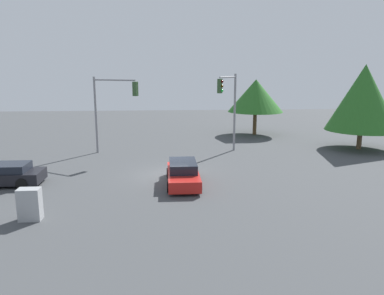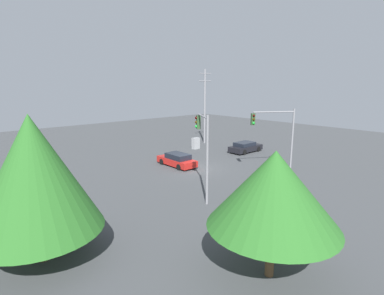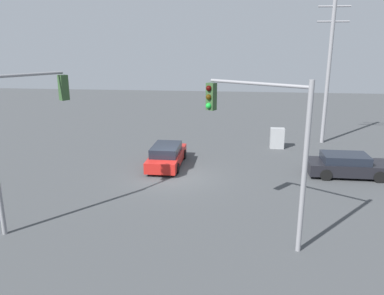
{
  "view_description": "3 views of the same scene",
  "coord_description": "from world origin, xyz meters",
  "px_view_note": "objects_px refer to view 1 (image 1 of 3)",
  "views": [
    {
      "loc": [
        -0.23,
        -23.06,
        6.59
      ],
      "look_at": [
        1.51,
        0.74,
        1.66
      ],
      "focal_mm": 35.0,
      "sensor_mm": 36.0,
      "label": 1
    },
    {
      "loc": [
        19.59,
        21.66,
        8.36
      ],
      "look_at": [
        0.53,
        0.19,
        2.24
      ],
      "focal_mm": 28.0,
      "sensor_mm": 36.0,
      "label": 2
    },
    {
      "loc": [
        -3.39,
        19.71,
        7.2
      ],
      "look_at": [
        -0.99,
        -0.04,
        1.71
      ],
      "focal_mm": 35.0,
      "sensor_mm": 36.0,
      "label": 3
    }
  ],
  "objects_px": {
    "traffic_signal_main": "(111,102)",
    "sedan_red": "(183,174)",
    "traffic_signal_cross": "(229,100)",
    "electrical_cabinet": "(30,204)",
    "sedan_dark": "(4,175)"
  },
  "relations": [
    {
      "from": "traffic_signal_main",
      "to": "sedan_red",
      "type": "bearing_deg",
      "value": -26.34
    },
    {
      "from": "sedan_dark",
      "to": "traffic_signal_main",
      "type": "bearing_deg",
      "value": -34.76
    },
    {
      "from": "electrical_cabinet",
      "to": "sedan_dark",
      "type": "bearing_deg",
      "value": 121.51
    },
    {
      "from": "traffic_signal_main",
      "to": "electrical_cabinet",
      "type": "distance_m",
      "value": 13.79
    },
    {
      "from": "electrical_cabinet",
      "to": "traffic_signal_main",
      "type": "bearing_deg",
      "value": 81.56
    },
    {
      "from": "traffic_signal_cross",
      "to": "sedan_red",
      "type": "bearing_deg",
      "value": 5.08
    },
    {
      "from": "sedan_dark",
      "to": "electrical_cabinet",
      "type": "relative_size",
      "value": 3.07
    },
    {
      "from": "sedan_red",
      "to": "electrical_cabinet",
      "type": "xyz_separation_m",
      "value": [
        -7.09,
        -4.91,
        0.09
      ]
    },
    {
      "from": "sedan_red",
      "to": "traffic_signal_main",
      "type": "relative_size",
      "value": 0.76
    },
    {
      "from": "sedan_dark",
      "to": "traffic_signal_main",
      "type": "height_order",
      "value": "traffic_signal_main"
    },
    {
      "from": "sedan_red",
      "to": "sedan_dark",
      "type": "distance_m",
      "value": 10.49
    },
    {
      "from": "traffic_signal_main",
      "to": "traffic_signal_cross",
      "type": "height_order",
      "value": "traffic_signal_cross"
    },
    {
      "from": "traffic_signal_cross",
      "to": "electrical_cabinet",
      "type": "relative_size",
      "value": 4.32
    },
    {
      "from": "sedan_dark",
      "to": "electrical_cabinet",
      "type": "height_order",
      "value": "electrical_cabinet"
    },
    {
      "from": "sedan_red",
      "to": "traffic_signal_cross",
      "type": "height_order",
      "value": "traffic_signal_cross"
    }
  ]
}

